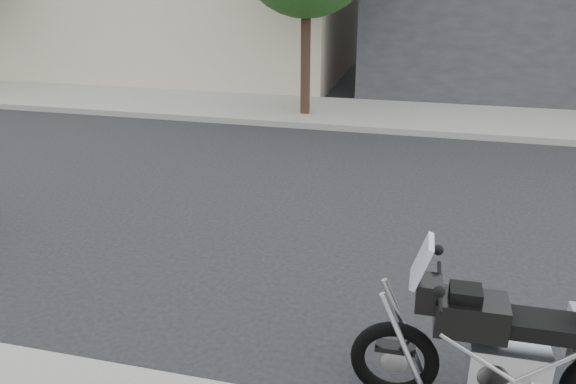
% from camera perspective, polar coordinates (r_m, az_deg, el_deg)
% --- Properties ---
extents(ground, '(120.00, 120.00, 0.00)m').
position_cam_1_polar(ground, '(8.54, 6.13, -2.92)').
color(ground, black).
rests_on(ground, ground).
extents(far_sidewalk, '(44.00, 3.00, 0.15)m').
position_cam_1_polar(far_sidewalk, '(14.67, 9.87, 7.65)').
color(far_sidewalk, gray).
rests_on(far_sidewalk, ground).
extents(motorcycle, '(2.47, 0.82, 1.56)m').
position_cam_1_polar(motorcycle, '(5.11, 22.83, -14.30)').
color(motorcycle, black).
rests_on(motorcycle, ground).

